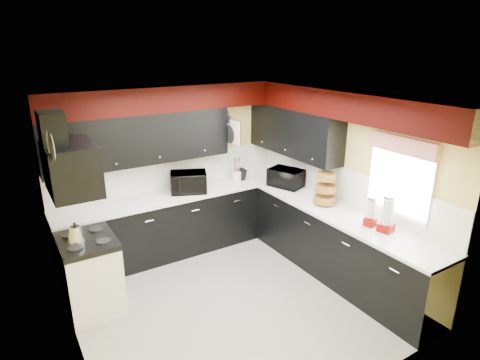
# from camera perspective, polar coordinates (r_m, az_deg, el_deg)

# --- Properties ---
(ground) EXTENTS (3.60, 3.60, 0.00)m
(ground) POSITION_cam_1_polar(r_m,az_deg,el_deg) (5.27, -1.16, -16.52)
(ground) COLOR gray
(ground) RESTS_ON ground
(wall_back) EXTENTS (3.60, 0.06, 2.50)m
(wall_back) POSITION_cam_1_polar(r_m,az_deg,el_deg) (6.18, -9.78, 1.67)
(wall_back) COLOR #E0C666
(wall_back) RESTS_ON ground
(wall_right) EXTENTS (0.06, 3.60, 2.50)m
(wall_right) POSITION_cam_1_polar(r_m,az_deg,el_deg) (5.72, 14.45, -0.08)
(wall_right) COLOR #E0C666
(wall_right) RESTS_ON ground
(wall_left) EXTENTS (0.06, 3.60, 2.50)m
(wall_left) POSITION_cam_1_polar(r_m,az_deg,el_deg) (4.13, -23.55, -8.65)
(wall_left) COLOR #E0C666
(wall_left) RESTS_ON ground
(ceiling) EXTENTS (3.60, 3.60, 0.06)m
(ceiling) POSITION_cam_1_polar(r_m,az_deg,el_deg) (4.33, -1.39, 11.57)
(ceiling) COLOR white
(ceiling) RESTS_ON wall_back
(cab_back) EXTENTS (3.60, 0.60, 0.90)m
(cab_back) POSITION_cam_1_polar(r_m,az_deg,el_deg) (6.21, -8.31, -6.09)
(cab_back) COLOR black
(cab_back) RESTS_ON ground
(cab_right) EXTENTS (0.60, 3.00, 0.90)m
(cab_right) POSITION_cam_1_polar(r_m,az_deg,el_deg) (5.64, 13.82, -9.17)
(cab_right) COLOR black
(cab_right) RESTS_ON ground
(counter_back) EXTENTS (3.62, 0.64, 0.04)m
(counter_back) POSITION_cam_1_polar(r_m,az_deg,el_deg) (6.03, -8.52, -2.04)
(counter_back) COLOR white
(counter_back) RESTS_ON cab_back
(counter_right) EXTENTS (0.64, 3.02, 0.04)m
(counter_right) POSITION_cam_1_polar(r_m,az_deg,el_deg) (5.44, 14.21, -4.79)
(counter_right) COLOR white
(counter_right) RESTS_ON cab_right
(splash_back) EXTENTS (3.60, 0.02, 0.50)m
(splash_back) POSITION_cam_1_polar(r_m,az_deg,el_deg) (6.19, -9.71, 1.12)
(splash_back) COLOR white
(splash_back) RESTS_ON counter_back
(splash_right) EXTENTS (0.02, 3.60, 0.50)m
(splash_right) POSITION_cam_1_polar(r_m,az_deg,el_deg) (5.73, 14.33, -0.67)
(splash_right) COLOR white
(splash_right) RESTS_ON counter_right
(upper_back) EXTENTS (2.60, 0.35, 0.70)m
(upper_back) POSITION_cam_1_polar(r_m,az_deg,el_deg) (5.72, -14.06, 5.69)
(upper_back) COLOR black
(upper_back) RESTS_ON wall_back
(upper_right) EXTENTS (0.35, 1.80, 0.70)m
(upper_right) POSITION_cam_1_polar(r_m,az_deg,el_deg) (6.10, 7.65, 6.88)
(upper_right) COLOR black
(upper_right) RESTS_ON wall_right
(soffit_back) EXTENTS (3.60, 0.36, 0.35)m
(soffit_back) POSITION_cam_1_polar(r_m,az_deg,el_deg) (5.80, -9.68, 11.43)
(soffit_back) COLOR black
(soffit_back) RESTS_ON wall_back
(soffit_right) EXTENTS (0.36, 3.24, 0.35)m
(soffit_right) POSITION_cam_1_polar(r_m,az_deg,el_deg) (5.23, 15.44, 10.23)
(soffit_right) COLOR black
(soffit_right) RESTS_ON wall_right
(stove) EXTENTS (0.60, 0.75, 0.86)m
(stove) POSITION_cam_1_polar(r_m,az_deg,el_deg) (5.21, -20.40, -12.64)
(stove) COLOR white
(stove) RESTS_ON ground
(cooktop) EXTENTS (0.62, 0.77, 0.06)m
(cooktop) POSITION_cam_1_polar(r_m,az_deg,el_deg) (5.00, -21.01, -8.11)
(cooktop) COLOR black
(cooktop) RESTS_ON stove
(hood) EXTENTS (0.50, 0.78, 0.55)m
(hood) POSITION_cam_1_polar(r_m,az_deg,el_deg) (4.67, -22.87, 1.58)
(hood) COLOR black
(hood) RESTS_ON wall_left
(hood_duct) EXTENTS (0.24, 0.40, 0.40)m
(hood_duct) POSITION_cam_1_polar(r_m,az_deg,el_deg) (4.56, -25.14, 6.35)
(hood_duct) COLOR black
(hood_duct) RESTS_ON wall_left
(window) EXTENTS (0.03, 0.86, 0.96)m
(window) POSITION_cam_1_polar(r_m,az_deg,el_deg) (5.08, 21.85, 0.29)
(window) COLOR white
(window) RESTS_ON wall_right
(valance) EXTENTS (0.04, 0.88, 0.20)m
(valance) POSITION_cam_1_polar(r_m,az_deg,el_deg) (4.93, 22.02, 4.59)
(valance) COLOR red
(valance) RESTS_ON wall_right
(pan_top) EXTENTS (0.03, 0.22, 0.40)m
(pan_top) POSITION_cam_1_polar(r_m,az_deg,el_deg) (6.14, -2.09, 9.01)
(pan_top) COLOR black
(pan_top) RESTS_ON upper_back
(pan_mid) EXTENTS (0.03, 0.28, 0.46)m
(pan_mid) POSITION_cam_1_polar(r_m,az_deg,el_deg) (6.07, -1.45, 6.51)
(pan_mid) COLOR black
(pan_mid) RESTS_ON upper_back
(pan_low) EXTENTS (0.03, 0.24, 0.42)m
(pan_low) POSITION_cam_1_polar(r_m,az_deg,el_deg) (6.30, -2.65, 6.67)
(pan_low) COLOR black
(pan_low) RESTS_ON upper_back
(cut_board) EXTENTS (0.03, 0.26, 0.35)m
(cut_board) POSITION_cam_1_polar(r_m,az_deg,el_deg) (5.97, -0.78, 6.78)
(cut_board) COLOR white
(cut_board) RESTS_ON upper_back
(baskets) EXTENTS (0.27, 0.27, 0.50)m
(baskets) POSITION_cam_1_polar(r_m,az_deg,el_deg) (5.59, 12.02, -1.11)
(baskets) COLOR brown
(baskets) RESTS_ON upper_right
(clock) EXTENTS (0.03, 0.30, 0.30)m
(clock) POSITION_cam_1_polar(r_m,az_deg,el_deg) (4.07, -25.34, 4.28)
(clock) COLOR black
(clock) RESTS_ON wall_left
(deco_plate) EXTENTS (0.03, 0.24, 0.24)m
(deco_plate) POSITION_cam_1_polar(r_m,az_deg,el_deg) (5.24, 17.87, 9.19)
(deco_plate) COLOR white
(deco_plate) RESTS_ON wall_right
(toaster_oven) EXTENTS (0.65, 0.61, 0.30)m
(toaster_oven) POSITION_cam_1_polar(r_m,az_deg,el_deg) (6.01, -7.31, -0.31)
(toaster_oven) COLOR black
(toaster_oven) RESTS_ON counter_back
(microwave) EXTENTS (0.50, 0.60, 0.28)m
(microwave) POSITION_cam_1_polar(r_m,az_deg,el_deg) (6.23, 6.59, 0.32)
(microwave) COLOR black
(microwave) RESTS_ON counter_right
(utensil_crock) EXTENTS (0.18, 0.18, 0.16)m
(utensil_crock) POSITION_cam_1_polar(r_m,az_deg,el_deg) (6.48, -0.43, 0.59)
(utensil_crock) COLOR white
(utensil_crock) RESTS_ON counter_back
(knife_block) EXTENTS (0.11, 0.14, 0.19)m
(knife_block) POSITION_cam_1_polar(r_m,az_deg,el_deg) (6.49, 0.24, 0.80)
(knife_block) COLOR black
(knife_block) RESTS_ON counter_back
(kettle) EXTENTS (0.24, 0.24, 0.18)m
(kettle) POSITION_cam_1_polar(r_m,az_deg,el_deg) (4.94, -22.31, -7.06)
(kettle) COLOR silver
(kettle) RESTS_ON cooktop
(dispenser_a) EXTENTS (0.19, 0.19, 0.44)m
(dispenser_a) POSITION_cam_1_polar(r_m,az_deg,el_deg) (5.00, 20.24, -4.60)
(dispenser_a) COLOR #700010
(dispenser_a) RESTS_ON counter_right
(dispenser_b) EXTENTS (0.14, 0.14, 0.33)m
(dispenser_b) POSITION_cam_1_polar(r_m,az_deg,el_deg) (5.10, 18.12, -4.52)
(dispenser_b) COLOR #610300
(dispenser_b) RESTS_ON counter_right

